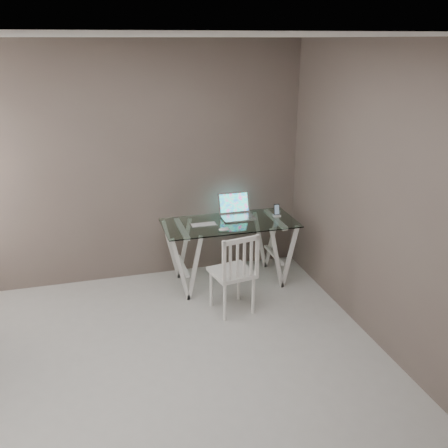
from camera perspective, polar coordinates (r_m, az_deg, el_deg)
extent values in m
plane|color=#B3B1AC|center=(4.26, -6.25, -18.76)|extent=(4.50, 4.50, 0.00)
cube|color=white|center=(3.31, -8.14, 20.48)|extent=(4.00, 4.50, 0.02)
cube|color=#62544D|center=(5.71, -10.70, 6.53)|extent=(4.00, 0.02, 2.70)
cube|color=#62544D|center=(4.32, 20.12, 1.11)|extent=(0.02, 4.50, 2.70)
cube|color=silver|center=(5.61, 0.64, 0.12)|extent=(1.50, 0.70, 0.01)
cube|color=silver|center=(5.63, -4.76, -4.01)|extent=(0.24, 0.62, 0.72)
cube|color=silver|center=(5.92, 5.75, -2.81)|extent=(0.24, 0.62, 0.72)
cube|color=white|center=(5.15, 0.93, -5.55)|extent=(0.47, 0.47, 0.04)
cylinder|color=white|center=(5.06, 0.08, -8.94)|extent=(0.03, 0.03, 0.41)
cylinder|color=white|center=(5.19, 3.37, -8.15)|extent=(0.03, 0.03, 0.41)
cylinder|color=white|center=(5.32, -1.47, -7.38)|extent=(0.03, 0.03, 0.41)
cylinder|color=white|center=(5.44, 1.69, -6.68)|extent=(0.03, 0.03, 0.41)
cube|color=white|center=(4.90, 1.94, -4.03)|extent=(0.40, 0.10, 0.45)
cube|color=silver|center=(5.74, 1.61, 0.76)|extent=(0.37, 0.26, 0.02)
cube|color=#19D899|center=(5.86, 1.13, 2.46)|extent=(0.37, 0.09, 0.24)
cube|color=silver|center=(5.53, -2.36, -0.07)|extent=(0.29, 0.13, 0.01)
ellipsoid|color=white|center=(5.35, 0.01, -0.61)|extent=(0.12, 0.07, 0.04)
cube|color=white|center=(5.83, 6.06, 0.95)|extent=(0.08, 0.08, 0.02)
cube|color=black|center=(5.82, 6.04, 1.66)|extent=(0.06, 0.03, 0.13)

